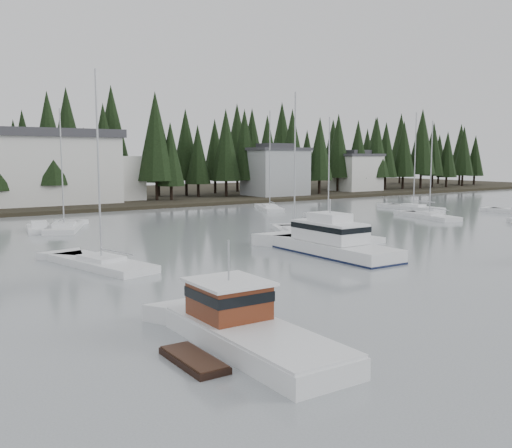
{
  "coord_description": "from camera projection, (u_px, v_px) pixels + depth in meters",
  "views": [
    {
      "loc": [
        -25.1,
        -4.66,
        7.44
      ],
      "look_at": [
        -1.51,
        29.62,
        2.5
      ],
      "focal_mm": 40.0,
      "sensor_mm": 36.0,
      "label": 1
    }
  ],
  "objects": [
    {
      "name": "sailboat_9",
      "position": [
        102.0,
        266.0,
        38.61
      ],
      "size": [
        4.88,
        9.68,
        13.68
      ],
      "rotation": [
        0.0,
        0.0,
        1.8
      ],
      "color": "white",
      "rests_on": "ground"
    },
    {
      "name": "runabout_1",
      "position": [
        352.0,
        239.0,
        50.68
      ],
      "size": [
        2.63,
        5.89,
        1.42
      ],
      "rotation": [
        0.0,
        0.0,
        1.65
      ],
      "color": "white",
      "rests_on": "ground"
    },
    {
      "name": "conifer_treeline",
      "position": [
        60.0,
        204.0,
        89.17
      ],
      "size": [
        200.0,
        22.0,
        20.0
      ],
      "primitive_type": null,
      "color": "black",
      "rests_on": "ground"
    },
    {
      "name": "sailboat_3",
      "position": [
        413.0,
        209.0,
        80.43
      ],
      "size": [
        2.6,
        8.97,
        14.05
      ],
      "rotation": [
        0.0,
        0.0,
        1.57
      ],
      "color": "white",
      "rests_on": "ground"
    },
    {
      "name": "runabout_4",
      "position": [
        39.0,
        230.0,
        56.88
      ],
      "size": [
        3.11,
        5.4,
        1.42
      ],
      "rotation": [
        0.0,
        0.0,
        1.38
      ],
      "color": "white",
      "rests_on": "ground"
    },
    {
      "name": "house_east_a",
      "position": [
        275.0,
        171.0,
        102.31
      ],
      "size": [
        10.6,
        8.48,
        9.25
      ],
      "color": "#999EA0",
      "rests_on": "ground"
    },
    {
      "name": "far_shore_land",
      "position": [
        42.0,
        200.0,
        98.16
      ],
      "size": [
        240.0,
        54.0,
        1.0
      ],
      "primitive_type": "cube",
      "color": "black",
      "rests_on": "ground"
    },
    {
      "name": "sailboat_2",
      "position": [
        429.0,
        218.0,
        69.07
      ],
      "size": [
        4.73,
        9.34,
        12.23
      ],
      "rotation": [
        0.0,
        0.0,
        1.32
      ],
      "color": "white",
      "rests_on": "ground"
    },
    {
      "name": "house_east_b",
      "position": [
        356.0,
        171.0,
        116.4
      ],
      "size": [
        9.54,
        7.42,
        8.25
      ],
      "color": "silver",
      "rests_on": "ground"
    },
    {
      "name": "sailboat_10",
      "position": [
        294.0,
        235.0,
        53.81
      ],
      "size": [
        6.3,
        9.51,
        13.89
      ],
      "rotation": [
        0.0,
        0.0,
        1.12
      ],
      "color": "white",
      "rests_on": "ground"
    },
    {
      "name": "sailboat_5",
      "position": [
        64.0,
        229.0,
        57.91
      ],
      "size": [
        6.04,
        8.66,
        12.78
      ],
      "rotation": [
        0.0,
        0.0,
        1.15
      ],
      "color": "white",
      "rests_on": "ground"
    },
    {
      "name": "sailboat_0",
      "position": [
        270.0,
        209.0,
        79.62
      ],
      "size": [
        5.55,
        8.39,
        14.26
      ],
      "rotation": [
        0.0,
        0.0,
        1.15
      ],
      "color": "white",
      "rests_on": "ground"
    },
    {
      "name": "sailboat_6",
      "position": [
        328.0,
        222.0,
        64.39
      ],
      "size": [
        6.95,
        10.59,
        12.33
      ],
      "rotation": [
        0.0,
        0.0,
        1.11
      ],
      "color": "white",
      "rests_on": "ground"
    },
    {
      "name": "cabin_cruiser_center",
      "position": [
        333.0,
        245.0,
        43.34
      ],
      "size": [
        3.73,
        11.44,
        4.89
      ],
      "rotation": [
        0.0,
        0.0,
        1.55
      ],
      "color": "white",
      "rests_on": "ground"
    },
    {
      "name": "lobster_boat_brown",
      "position": [
        245.0,
        334.0,
        22.28
      ],
      "size": [
        4.92,
        9.45,
        4.64
      ],
      "rotation": [
        0.0,
        0.0,
        1.55
      ],
      "color": "white",
      "rests_on": "ground"
    },
    {
      "name": "harbor_inn",
      "position": [
        45.0,
        168.0,
        83.83
      ],
      "size": [
        29.5,
        11.5,
        10.9
      ],
      "color": "silver",
      "rests_on": "ground"
    }
  ]
}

